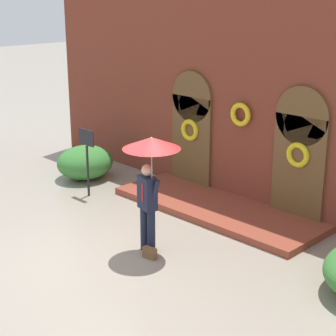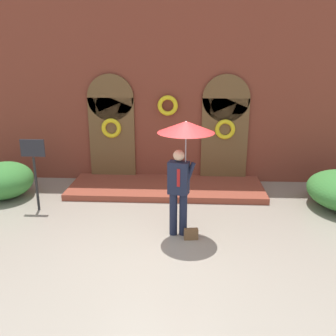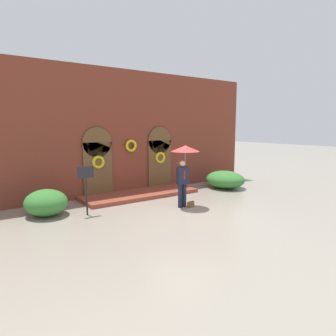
{
  "view_description": "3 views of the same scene",
  "coord_description": "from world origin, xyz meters",
  "px_view_note": "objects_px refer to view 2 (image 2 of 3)",
  "views": [
    {
      "loc": [
        7.87,
        -6.38,
        4.97
      ],
      "look_at": [
        -0.18,
        1.64,
        1.35
      ],
      "focal_mm": 60.0,
      "sensor_mm": 36.0,
      "label": 1
    },
    {
      "loc": [
        0.55,
        -6.49,
        3.59
      ],
      "look_at": [
        0.13,
        1.48,
        1.13
      ],
      "focal_mm": 40.0,
      "sensor_mm": 36.0,
      "label": 2
    },
    {
      "loc": [
        -6.46,
        -8.35,
        3.09
      ],
      "look_at": [
        0.45,
        1.54,
        1.39
      ],
      "focal_mm": 32.0,
      "sensor_mm": 36.0,
      "label": 3
    }
  ],
  "objects_px": {
    "person_with_umbrella": "(184,144)",
    "shrub_left": "(4,180)",
    "handbag": "(191,234)",
    "sign_post": "(34,163)"
  },
  "relations": [
    {
      "from": "person_with_umbrella",
      "to": "shrub_left",
      "type": "distance_m",
      "value": 5.2
    },
    {
      "from": "handbag",
      "to": "sign_post",
      "type": "relative_size",
      "value": 0.16
    },
    {
      "from": "handbag",
      "to": "shrub_left",
      "type": "bearing_deg",
      "value": 149.07
    },
    {
      "from": "person_with_umbrella",
      "to": "sign_post",
      "type": "xyz_separation_m",
      "value": [
        -3.45,
        1.08,
        -0.75
      ]
    },
    {
      "from": "shrub_left",
      "to": "person_with_umbrella",
      "type": "bearing_deg",
      "value": -21.96
    },
    {
      "from": "sign_post",
      "to": "shrub_left",
      "type": "relative_size",
      "value": 1.09
    },
    {
      "from": "person_with_umbrella",
      "to": "sign_post",
      "type": "height_order",
      "value": "person_with_umbrella"
    },
    {
      "from": "shrub_left",
      "to": "sign_post",
      "type": "bearing_deg",
      "value": -33.7
    },
    {
      "from": "shrub_left",
      "to": "handbag",
      "type": "bearing_deg",
      "value": -23.32
    },
    {
      "from": "handbag",
      "to": "sign_post",
      "type": "distance_m",
      "value": 3.98
    }
  ]
}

